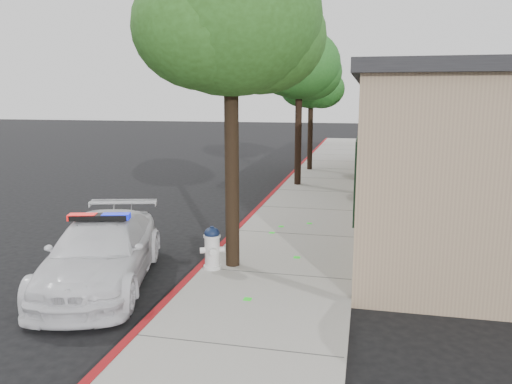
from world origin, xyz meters
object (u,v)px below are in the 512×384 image
(clapboard_building, at_px, (466,141))
(street_tree_near, at_px, (231,25))
(fire_hydrant, at_px, (212,247))
(street_tree_mid, at_px, (300,68))
(street_tree_far, at_px, (311,86))
(police_car, at_px, (101,252))

(clapboard_building, relative_size, street_tree_near, 3.23)
(fire_hydrant, distance_m, street_tree_mid, 11.11)
(street_tree_far, bearing_deg, street_tree_near, -90.02)
(police_car, relative_size, street_tree_near, 0.74)
(fire_hydrant, bearing_deg, street_tree_far, 66.81)
(clapboard_building, height_order, fire_hydrant, clapboard_building)
(street_tree_mid, relative_size, street_tree_far, 1.15)
(police_car, distance_m, street_tree_far, 16.00)
(street_tree_near, bearing_deg, street_tree_far, 89.98)
(police_car, relative_size, street_tree_mid, 0.79)
(clapboard_building, xyz_separation_m, fire_hydrant, (-6.34, -8.97, -1.53))
(police_car, bearing_deg, street_tree_far, 66.39)
(police_car, bearing_deg, street_tree_near, 12.87)
(street_tree_near, bearing_deg, street_tree_mid, 90.04)
(clapboard_building, xyz_separation_m, street_tree_near, (-5.98, -8.67, 2.85))
(street_tree_near, bearing_deg, police_car, -152.08)
(street_tree_near, height_order, street_tree_mid, street_tree_near)
(street_tree_near, bearing_deg, clapboard_building, 55.41)
(police_car, xyz_separation_m, street_tree_near, (2.32, 1.23, 4.32))
(police_car, distance_m, street_tree_near, 5.06)
(police_car, bearing_deg, clapboard_building, 34.98)
(clapboard_building, relative_size, street_tree_mid, 3.46)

